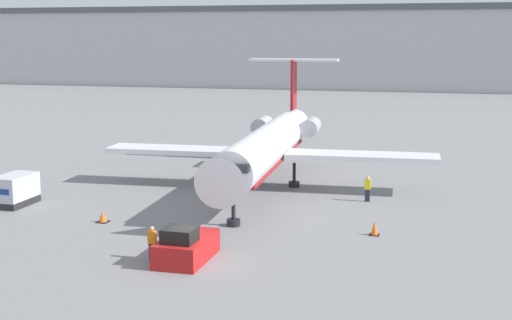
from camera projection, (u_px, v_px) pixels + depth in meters
The scene contains 9 objects.
ground_plane at pixel (194, 264), 34.56m from camera, with size 600.00×600.00×0.00m, color slate.
terminal_building at pixel (392, 47), 147.23m from camera, with size 180.00×16.80×17.12m.
airplane_main at pixel (268, 145), 51.21m from camera, with size 24.30×27.13×8.96m.
pushback_tug at pixel (186, 247), 34.99m from camera, with size 2.18×4.10×1.88m.
luggage_cart at pixel (15, 190), 46.38m from camera, with size 1.78×3.19×2.01m.
worker_near_tug at pixel (152, 242), 35.14m from camera, with size 0.40×0.24×1.69m.
worker_by_wing at pixel (368, 188), 47.45m from camera, with size 0.40×0.24×1.73m.
traffic_cone_left at pixel (103, 217), 42.26m from camera, with size 0.68×0.68×0.65m.
traffic_cone_right at pixel (374, 228), 39.50m from camera, with size 0.55×0.55×0.81m.
Camera 1 is at (11.54, -31.26, 10.91)m, focal length 50.00 mm.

